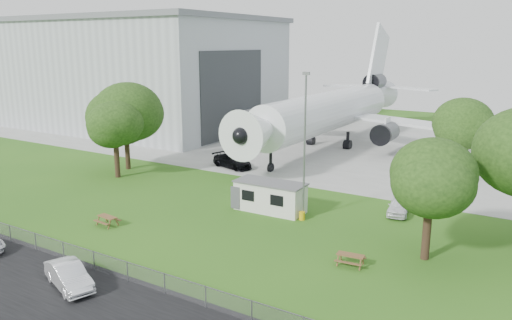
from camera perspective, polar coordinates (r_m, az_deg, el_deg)
The scene contains 17 objects.
ground at distance 41.43m, azimuth -8.84°, elevation -7.14°, with size 160.00×160.00×0.00m, color #40791F.
asphalt_strip at distance 33.49m, azimuth -23.74°, elevation -13.24°, with size 120.00×8.00×0.02m, color black.
concrete_apron at distance 73.44m, azimuth 10.67°, elevation 1.76°, with size 120.00×46.00×0.03m, color #B7B7B2.
hangar at distance 91.23m, azimuth -12.73°, elevation 9.81°, with size 43.00×31.00×18.55m.
airliner at distance 71.36m, azimuth 8.72°, elevation 5.78°, with size 46.36×47.73×17.69m.
site_cabin at distance 43.45m, azimuth 1.65°, elevation -4.19°, with size 6.78×2.86×2.62m.
picnic_west at distance 42.23m, azimuth -16.58°, elevation -7.16°, with size 1.80×1.50×0.76m, color brown, non-canonical shape.
picnic_east at distance 34.22m, azimuth 10.70°, elevation -11.73°, with size 1.80×1.50×0.76m, color brown, non-canonical shape.
fence at distance 35.33m, azimuth -19.03°, elevation -11.42°, with size 58.00×0.04×1.30m, color gray.
lamp_mast at distance 40.41m, azimuth 5.56°, elevation 1.30°, with size 0.16×0.16×12.00m, color slate.
tree_west_big at distance 58.98m, azimuth -14.72°, elevation 4.92°, with size 7.97×7.97×10.24m.
tree_west_small at distance 55.53m, azimuth -15.85°, elevation 3.86°, with size 6.53×6.53×9.04m.
tree_east_front at distance 34.67m, azimuth 19.34°, elevation -2.44°, with size 6.22×6.22×8.51m.
tree_far_apron at distance 60.26m, azimuth 22.59°, elevation 3.57°, with size 6.72×6.72×8.64m.
car_centre_sedan at distance 32.57m, azimuth -20.61°, elevation -12.29°, with size 1.57×4.49×1.48m, color white.
car_ne_hatch at distance 44.55m, azimuth 16.00°, elevation -5.10°, with size 1.65×4.10×1.40m, color white.
car_apron_van at distance 58.61m, azimuth -2.73°, elevation -0.15°, with size 2.16×5.32×1.54m, color black.
Camera 1 is at (25.48, -29.38, 14.29)m, focal length 35.00 mm.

